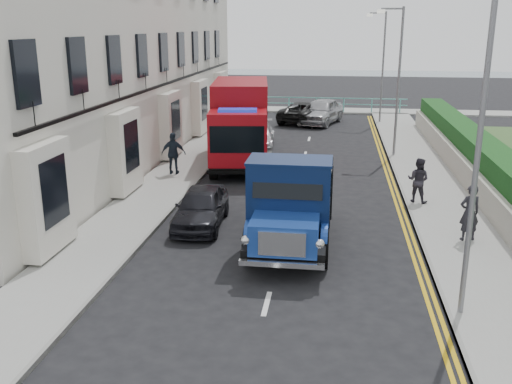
# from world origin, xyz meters

# --- Properties ---
(ground) EXTENTS (120.00, 120.00, 0.00)m
(ground) POSITION_xyz_m (0.00, 0.00, 0.00)
(ground) COLOR black
(ground) RESTS_ON ground
(pavement_west) EXTENTS (2.40, 38.00, 0.12)m
(pavement_west) POSITION_xyz_m (-5.20, 9.00, 0.06)
(pavement_west) COLOR gray
(pavement_west) RESTS_ON ground
(pavement_east) EXTENTS (2.60, 38.00, 0.12)m
(pavement_east) POSITION_xyz_m (5.30, 9.00, 0.06)
(pavement_east) COLOR gray
(pavement_east) RESTS_ON ground
(promenade) EXTENTS (30.00, 2.50, 0.12)m
(promenade) POSITION_xyz_m (0.00, 29.00, 0.06)
(promenade) COLOR gray
(promenade) RESTS_ON ground
(sea_plane) EXTENTS (120.00, 120.00, 0.00)m
(sea_plane) POSITION_xyz_m (0.00, 60.00, 0.00)
(sea_plane) COLOR slate
(sea_plane) RESTS_ON ground
(terrace_west) EXTENTS (6.31, 30.20, 14.25)m
(terrace_west) POSITION_xyz_m (-9.47, 13.00, 7.17)
(terrace_west) COLOR silver
(terrace_west) RESTS_ON ground
(garden_east) EXTENTS (1.45, 28.00, 1.75)m
(garden_east) POSITION_xyz_m (7.21, 9.00, 0.90)
(garden_east) COLOR #B2AD9E
(garden_east) RESTS_ON ground
(seafront_railing) EXTENTS (13.00, 0.08, 1.11)m
(seafront_railing) POSITION_xyz_m (0.00, 28.20, 0.58)
(seafront_railing) COLOR #59B2A5
(seafront_railing) RESTS_ON ground
(lamp_near) EXTENTS (1.23, 0.18, 7.00)m
(lamp_near) POSITION_xyz_m (4.18, -2.00, 4.00)
(lamp_near) COLOR slate
(lamp_near) RESTS_ON ground
(lamp_mid) EXTENTS (1.23, 0.18, 7.00)m
(lamp_mid) POSITION_xyz_m (4.18, 14.00, 4.00)
(lamp_mid) COLOR slate
(lamp_mid) RESTS_ON ground
(lamp_far) EXTENTS (1.23, 0.18, 7.00)m
(lamp_far) POSITION_xyz_m (4.18, 24.00, 4.00)
(lamp_far) COLOR slate
(lamp_far) RESTS_ON ground
(bedford_lorry) EXTENTS (2.33, 5.72, 2.69)m
(bedford_lorry) POSITION_xyz_m (0.25, 1.23, 1.24)
(bedford_lorry) COLOR black
(bedford_lorry) RESTS_ON ground
(red_lorry) EXTENTS (3.29, 7.33, 3.71)m
(red_lorry) POSITION_xyz_m (-2.88, 11.66, 1.98)
(red_lorry) COLOR black
(red_lorry) RESTS_ON ground
(parked_car_front) EXTENTS (1.61, 3.69, 1.24)m
(parked_car_front) POSITION_xyz_m (-2.73, 3.06, 0.62)
(parked_car_front) COLOR black
(parked_car_front) RESTS_ON ground
(parked_car_mid) EXTENTS (1.68, 4.12, 1.33)m
(parked_car_mid) POSITION_xyz_m (-2.60, 10.91, 0.66)
(parked_car_mid) COLOR #4F71AA
(parked_car_mid) RESTS_ON ground
(parked_car_rear) EXTENTS (2.10, 4.43, 1.25)m
(parked_car_rear) POSITION_xyz_m (-2.60, 15.27, 0.62)
(parked_car_rear) COLOR silver
(parked_car_rear) RESTS_ON ground
(seafront_car_left) EXTENTS (3.88, 5.46, 1.38)m
(seafront_car_left) POSITION_xyz_m (-0.50, 23.68, 0.69)
(seafront_car_left) COLOR black
(seafront_car_left) RESTS_ON ground
(seafront_car_right) EXTENTS (3.22, 5.13, 1.63)m
(seafront_car_right) POSITION_xyz_m (0.50, 23.26, 0.81)
(seafront_car_right) COLOR #A3A3A7
(seafront_car_right) RESTS_ON ground
(pedestrian_east_near) EXTENTS (0.70, 0.55, 1.68)m
(pedestrian_east_near) POSITION_xyz_m (5.37, 2.56, 0.96)
(pedestrian_east_near) COLOR #222127
(pedestrian_east_near) RESTS_ON pavement_east
(pedestrian_east_far) EXTENTS (0.96, 0.87, 1.60)m
(pedestrian_east_far) POSITION_xyz_m (4.40, 6.22, 0.92)
(pedestrian_east_far) COLOR #2C2932
(pedestrian_east_far) RESTS_ON pavement_east
(pedestrian_west_near) EXTENTS (1.06, 0.51, 1.76)m
(pedestrian_west_near) POSITION_xyz_m (-5.26, 8.89, 1.00)
(pedestrian_west_near) COLOR #1A232F
(pedestrian_west_near) RESTS_ON pavement_west
(pedestrian_west_far) EXTENTS (1.03, 0.81, 1.87)m
(pedestrian_west_far) POSITION_xyz_m (-4.40, 15.21, 1.05)
(pedestrian_west_far) COLOR #493F34
(pedestrian_west_far) RESTS_ON pavement_west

